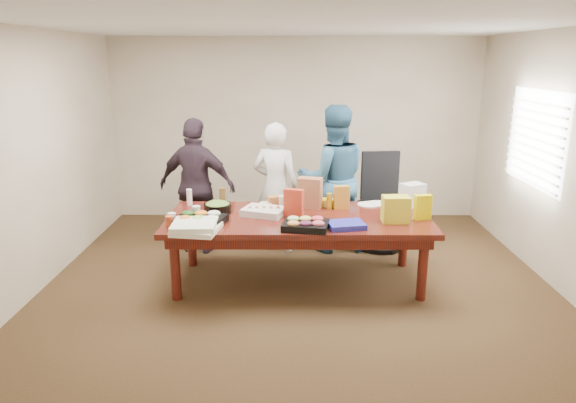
{
  "coord_description": "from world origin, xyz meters",
  "views": [
    {
      "loc": [
        -0.09,
        -5.29,
        2.39
      ],
      "look_at": [
        -0.11,
        0.1,
        0.89
      ],
      "focal_mm": 32.2,
      "sensor_mm": 36.0,
      "label": 1
    }
  ],
  "objects_px": {
    "office_chair": "(382,204)",
    "sheet_cake": "(264,211)",
    "person_right": "(333,179)",
    "person_center": "(276,188)",
    "conference_table": "(298,249)",
    "salad_bowl": "(218,208)"
  },
  "relations": [
    {
      "from": "conference_table",
      "to": "person_right",
      "type": "distance_m",
      "value": 1.25
    },
    {
      "from": "person_center",
      "to": "sheet_cake",
      "type": "relative_size",
      "value": 3.77
    },
    {
      "from": "conference_table",
      "to": "sheet_cake",
      "type": "relative_size",
      "value": 6.43
    },
    {
      "from": "person_right",
      "to": "salad_bowl",
      "type": "relative_size",
      "value": 6.1
    },
    {
      "from": "office_chair",
      "to": "person_right",
      "type": "distance_m",
      "value": 0.72
    },
    {
      "from": "person_right",
      "to": "conference_table",
      "type": "bearing_deg",
      "value": 59.7
    },
    {
      "from": "person_right",
      "to": "sheet_cake",
      "type": "relative_size",
      "value": 4.24
    },
    {
      "from": "office_chair",
      "to": "sheet_cake",
      "type": "relative_size",
      "value": 2.7
    },
    {
      "from": "person_center",
      "to": "salad_bowl",
      "type": "height_order",
      "value": "person_center"
    },
    {
      "from": "person_right",
      "to": "salad_bowl",
      "type": "distance_m",
      "value": 1.6
    },
    {
      "from": "person_right",
      "to": "office_chair",
      "type": "bearing_deg",
      "value": 176.57
    },
    {
      "from": "office_chair",
      "to": "sheet_cake",
      "type": "height_order",
      "value": "office_chair"
    },
    {
      "from": "office_chair",
      "to": "person_right",
      "type": "relative_size",
      "value": 0.64
    },
    {
      "from": "person_right",
      "to": "sheet_cake",
      "type": "xyz_separation_m",
      "value": [
        -0.82,
        -0.97,
        -0.14
      ]
    },
    {
      "from": "conference_table",
      "to": "sheet_cake",
      "type": "xyz_separation_m",
      "value": [
        -0.37,
        0.06,
        0.41
      ]
    },
    {
      "from": "conference_table",
      "to": "person_right",
      "type": "bearing_deg",
      "value": 66.35
    },
    {
      "from": "conference_table",
      "to": "person_center",
      "type": "height_order",
      "value": "person_center"
    },
    {
      "from": "office_chair",
      "to": "person_center",
      "type": "bearing_deg",
      "value": 177.41
    },
    {
      "from": "person_center",
      "to": "person_right",
      "type": "bearing_deg",
      "value": -157.63
    },
    {
      "from": "person_center",
      "to": "office_chair",
      "type": "bearing_deg",
      "value": -157.77
    },
    {
      "from": "sheet_cake",
      "to": "conference_table",
      "type": "bearing_deg",
      "value": 10.82
    },
    {
      "from": "office_chair",
      "to": "person_center",
      "type": "distance_m",
      "value": 1.37
    }
  ]
}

